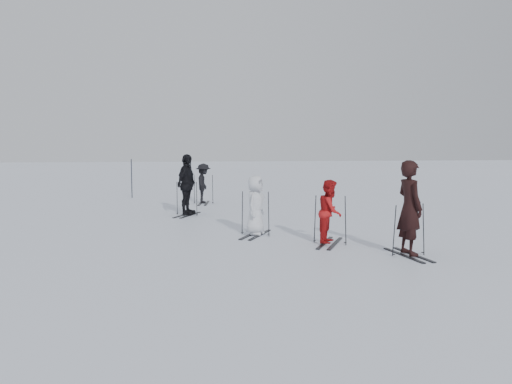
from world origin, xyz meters
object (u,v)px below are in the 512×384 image
Objects in this scene: skier_near_dark at (410,209)px; piste_marker at (132,179)px; skier_uphill_left at (187,185)px; skier_grey at (255,206)px; skier_red at (330,212)px; skier_uphill_far at (203,184)px.

skier_near_dark is 14.58m from piste_marker.
skier_grey is at bearing -131.47° from skier_uphill_left.
skier_near_dark is 1.15× the size of piste_marker.
skier_near_dark is at bearing -111.54° from skier_red.
skier_uphill_far is (-2.64, 8.69, 0.04)m from skier_red.
skier_red is (-1.28, 1.48, -0.25)m from skier_near_dark.
skier_grey is at bearing 38.26° from skier_near_dark.
skier_uphill_left is 1.16× the size of piste_marker.
skier_uphill_far is at bearing 44.57° from skier_red.
skier_near_dark is 1.33× the size of skier_red.
piste_marker is (-5.70, 11.32, 0.12)m from skier_red.
skier_red is 9.08m from skier_uphill_far.
skier_near_dark is 1.30× the size of skier_grey.
skier_near_dark is 1.97m from skier_red.
skier_grey is 0.97× the size of skier_uphill_far.
piste_marker is (-4.12, 9.94, 0.10)m from skier_grey.
skier_uphill_far is at bearing 36.02° from skier_grey.
skier_uphill_far is (-3.92, 10.17, -0.21)m from skier_near_dark.
skier_red is at bearing -155.45° from skier_uphill_far.
skier_near_dark reaches higher than skier_grey.
skier_near_dark reaches higher than skier_red.
skier_uphill_left is at bearing 27.02° from skier_near_dark.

